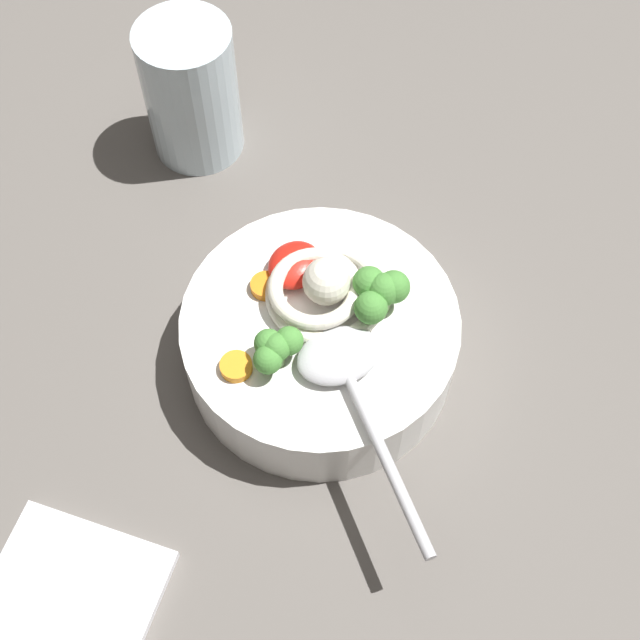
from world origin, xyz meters
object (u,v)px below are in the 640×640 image
(soup_spoon, at_px, (346,372))
(drinking_glass, at_px, (191,92))
(soup_bowl, at_px, (320,339))
(noodle_pile, at_px, (324,290))
(folded_napkin, at_px, (56,628))

(soup_spoon, bearing_deg, drinking_glass, -175.92)
(soup_bowl, relative_size, noodle_pile, 2.08)
(soup_bowl, xyz_separation_m, soup_spoon, (0.03, 0.04, 0.04))
(noodle_pile, bearing_deg, soup_spoon, 47.50)
(soup_bowl, distance_m, noodle_pile, 0.04)
(drinking_glass, bearing_deg, folded_napkin, 25.49)
(noodle_pile, bearing_deg, folded_napkin, -4.39)
(soup_spoon, distance_m, folded_napkin, 0.25)
(noodle_pile, relative_size, folded_napkin, 0.69)
(soup_spoon, relative_size, drinking_glass, 1.30)
(drinking_glass, bearing_deg, soup_bowl, 60.39)
(noodle_pile, xyz_separation_m, folded_napkin, (0.28, -0.02, -0.07))
(soup_bowl, height_order, folded_napkin, soup_bowl)
(soup_bowl, distance_m, drinking_glass, 0.25)
(soup_bowl, relative_size, soup_spoon, 1.26)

